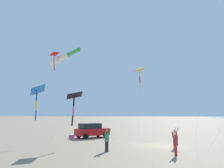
{
  "coord_description": "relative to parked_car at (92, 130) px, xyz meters",
  "views": [
    {
      "loc": [
        -0.5,
        23.36,
        3.02
      ],
      "look_at": [
        3.69,
        4.02,
        5.63
      ],
      "focal_mm": 36.77,
      "sensor_mm": 36.0,
      "label": 1
    }
  ],
  "objects": [
    {
      "name": "person_adult_flyer",
      "position": [
        -9.86,
        11.09,
        -0.0
      ],
      "size": [
        0.5,
        0.59,
        1.74
      ],
      "color": "#B72833",
      "rests_on": "ground_plane"
    },
    {
      "name": "kite_delta_striped_overhead",
      "position": [
        3.1,
        8.48,
        4.4
      ],
      "size": [
        2.03,
        6.1,
        6.0
      ],
      "color": "blue",
      "rests_on": "ground_plane"
    },
    {
      "name": "kite_windsock_red_high_left",
      "position": [
        2.36,
        4.85,
        8.45
      ],
      "size": [
        5.87,
        10.07,
        9.86
      ],
      "color": "white",
      "rests_on": "ground_plane"
    },
    {
      "name": "kite_delta_long_streamer_left",
      "position": [
        2.78,
        5.64,
        8.8
      ],
      "size": [
        2.98,
        8.39,
        10.07
      ],
      "color": "red",
      "rests_on": "ground_plane"
    },
    {
      "name": "parked_car",
      "position": [
        0.0,
        0.0,
        0.0
      ],
      "size": [
        4.27,
        4.42,
        1.85
      ],
      "color": "red",
      "rests_on": "ground_plane"
    },
    {
      "name": "person_child_green_jacket",
      "position": [
        -10.03,
        7.22,
        0.04
      ],
      "size": [
        0.65,
        0.64,
        1.83
      ],
      "color": "gold",
      "rests_on": "ground_plane"
    },
    {
      "name": "kite_delta_rainbow_low_near",
      "position": [
        -7.43,
        12.02,
        5.34
      ],
      "size": [
        1.11,
        3.85,
        6.51
      ],
      "color": "yellow",
      "rests_on": "ground_plane"
    },
    {
      "name": "ground_plane",
      "position": [
        -8.46,
        5.52,
        -0.95
      ],
      "size": [
        600.0,
        600.0,
        0.0
      ],
      "primitive_type": "plane",
      "color": "gray"
    },
    {
      "name": "cooler_box",
      "position": [
        2.39,
        0.83,
        -0.74
      ],
      "size": [
        0.62,
        0.42,
        0.42
      ],
      "color": "#EF4C93",
      "rests_on": "ground_plane"
    },
    {
      "name": "person_child_grey_jacket",
      "position": [
        -4.5,
        10.33,
        0.05
      ],
      "size": [
        0.65,
        0.66,
        1.85
      ],
      "color": "#232328",
      "rests_on": "ground_plane"
    },
    {
      "name": "kite_delta_purple_drifting",
      "position": [
        -0.96,
        8.84,
        3.78
      ],
      "size": [
        5.74,
        6.36,
        5.22
      ],
      "color": "black",
      "rests_on": "ground_plane"
    }
  ]
}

